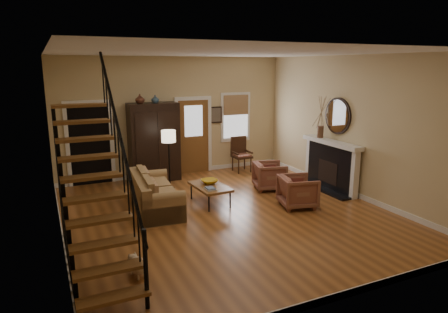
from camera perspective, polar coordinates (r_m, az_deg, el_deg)
name	(u,v)px	position (r m, az deg, el deg)	size (l,w,h in m)	color
room	(180,132)	(9.55, -6.25, 3.45)	(7.00, 7.33, 3.30)	#965626
staircase	(93,169)	(6.08, -18.24, -1.64)	(0.94, 2.80, 3.20)	brown
fireplace	(332,160)	(10.34, 15.19, -0.54)	(0.33, 1.95, 2.30)	black
armoire	(154,142)	(10.86, -9.97, 2.03)	(1.30, 0.60, 2.10)	black
vase_a	(140,99)	(10.52, -11.93, 8.07)	(0.24, 0.24, 0.25)	#4C2619
vase_b	(155,99)	(10.62, -9.81, 8.09)	(0.20, 0.20, 0.21)	#334C60
sofa	(155,193)	(8.77, -9.76, -5.15)	(0.86, 1.99, 0.74)	olive
coffee_table	(210,194)	(9.07, -2.01, -5.42)	(0.64, 1.10, 0.42)	brown
bowl	(209,181)	(9.14, -2.09, -3.58)	(0.38, 0.38, 0.09)	gold
books	(210,189)	(8.69, -1.98, -4.61)	(0.20, 0.28, 0.05)	beige
armchair_left	(298,191)	(8.97, 10.50, -4.93)	(0.74, 0.77, 0.70)	maroon
armchair_right	(270,176)	(10.11, 6.54, -2.76)	(0.74, 0.76, 0.69)	maroon
floor_lamp	(169,161)	(9.95, -7.83, -0.60)	(0.35, 0.35, 1.52)	black
side_chair	(242,155)	(11.68, 2.56, 0.27)	(0.54, 0.54, 1.02)	#3C2213
dog	(138,267)	(6.25, -12.13, -15.15)	(0.24, 0.41, 0.30)	beige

